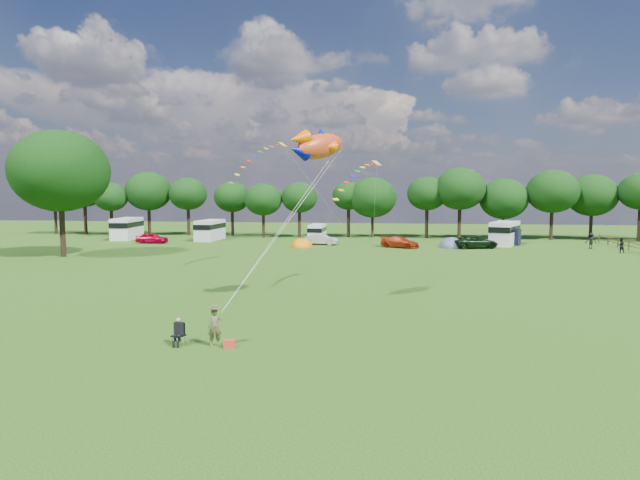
# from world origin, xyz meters

# --- Properties ---
(ground_plane) EXTENTS (180.00, 180.00, 0.00)m
(ground_plane) POSITION_xyz_m (0.00, 0.00, 0.00)
(ground_plane) COLOR black
(ground_plane) RESTS_ON ground
(tree_line) EXTENTS (102.98, 10.98, 10.27)m
(tree_line) POSITION_xyz_m (5.30, 54.99, 6.35)
(tree_line) COLOR black
(tree_line) RESTS_ON ground
(big_tree) EXTENTS (10.00, 10.00, 13.28)m
(big_tree) POSITION_xyz_m (-30.00, 28.00, 9.02)
(big_tree) COLOR black
(big_tree) RESTS_ON ground
(car_a) EXTENTS (4.30, 1.78, 1.42)m
(car_a) POSITION_xyz_m (-27.06, 42.96, 0.71)
(car_a) COLOR #B10024
(car_a) RESTS_ON ground
(car_b) EXTENTS (4.11, 1.96, 1.40)m
(car_b) POSITION_xyz_m (-4.47, 44.00, 0.70)
(car_b) COLOR #9FA1A7
(car_b) RESTS_ON ground
(car_c) EXTENTS (4.99, 3.66, 1.38)m
(car_c) POSITION_xyz_m (5.50, 41.68, 0.69)
(car_c) COLOR #96250B
(car_c) RESTS_ON ground
(car_d) EXTENTS (6.01, 3.96, 1.51)m
(car_d) POSITION_xyz_m (14.57, 42.23, 0.75)
(car_d) COLOR black
(car_d) RESTS_ON ground
(campervan_a) EXTENTS (3.23, 6.46, 3.06)m
(campervan_a) POSITION_xyz_m (-33.19, 48.11, 1.64)
(campervan_a) COLOR silver
(campervan_a) RESTS_ON ground
(campervan_b) EXTENTS (2.86, 5.96, 2.85)m
(campervan_b) POSITION_xyz_m (-20.86, 48.19, 1.53)
(campervan_b) COLOR silver
(campervan_b) RESTS_ON ground
(campervan_c) EXTENTS (2.11, 4.74, 2.30)m
(campervan_c) POSITION_xyz_m (-5.74, 48.99, 1.24)
(campervan_c) COLOR silver
(campervan_c) RESTS_ON ground
(campervan_d) EXTENTS (4.92, 6.67, 3.01)m
(campervan_d) POSITION_xyz_m (18.88, 46.52, 1.62)
(campervan_d) COLOR silver
(campervan_d) RESTS_ON ground
(tent_orange) EXTENTS (2.75, 3.01, 2.15)m
(tent_orange) POSITION_xyz_m (-6.53, 40.71, 0.02)
(tent_orange) COLOR orange
(tent_orange) RESTS_ON ground
(tent_greyblue) EXTENTS (3.36, 3.68, 2.50)m
(tent_greyblue) POSITION_xyz_m (11.88, 42.71, 0.02)
(tent_greyblue) COLOR #475367
(tent_greyblue) RESTS_ON ground
(awning_navy) EXTENTS (3.89, 3.55, 1.99)m
(awning_navy) POSITION_xyz_m (19.30, 47.20, 0.99)
(awning_navy) COLOR black
(awning_navy) RESTS_ON ground
(kite_flyer) EXTENTS (0.74, 0.61, 1.74)m
(kite_flyer) POSITION_xyz_m (-3.57, -1.37, 0.87)
(kite_flyer) COLOR brown
(kite_flyer) RESTS_ON ground
(camp_chair) EXTENTS (0.65, 0.67, 1.29)m
(camp_chair) POSITION_xyz_m (-5.24, -1.44, 0.77)
(camp_chair) COLOR #99999E
(camp_chair) RESTS_ON ground
(kite_bag) EXTENTS (0.58, 0.48, 0.36)m
(kite_bag) POSITION_xyz_m (-2.87, -1.52, 0.18)
(kite_bag) COLOR red
(kite_bag) RESTS_ON ground
(fish_kite) EXTENTS (3.64, 3.92, 2.27)m
(fish_kite) POSITION_xyz_m (-0.16, 7.45, 9.63)
(fish_kite) COLOR red
(fish_kite) RESTS_ON ground
(streamer_kite_b) EXTENTS (4.20, 4.75, 3.82)m
(streamer_kite_b) POSITION_xyz_m (-7.03, 22.32, 10.09)
(streamer_kite_b) COLOR #FFA61A
(streamer_kite_b) RESTS_ON ground
(streamer_kite_c) EXTENTS (3.11, 4.98, 2.80)m
(streamer_kite_c) POSITION_xyz_m (2.20, 12.96, 8.23)
(streamer_kite_c) COLOR gold
(streamer_kite_c) RESTS_ON ground
(walker_a) EXTENTS (0.83, 0.52, 1.70)m
(walker_a) POSITION_xyz_m (29.91, 39.07, 0.85)
(walker_a) COLOR black
(walker_a) RESTS_ON ground
(walker_b) EXTENTS (1.24, 0.58, 1.92)m
(walker_b) POSITION_xyz_m (28.31, 43.51, 0.96)
(walker_b) COLOR black
(walker_b) RESTS_ON ground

